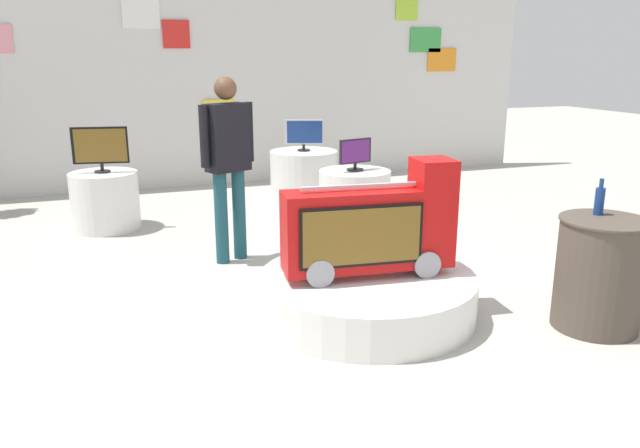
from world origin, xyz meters
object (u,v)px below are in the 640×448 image
display_pedestal_center_rear (355,198)px  shopper_browsing_rear (228,156)px  novelty_firetruck_tv (372,229)px  tv_on_center_rear (355,153)px  bottle_on_side_table (599,200)px  display_pedestal_left_rear (105,201)px  tv_on_right_rear (304,133)px  main_display_pedestal (367,294)px  display_pedestal_right_rear (304,174)px  tv_on_left_rear (100,147)px  side_table_round (600,273)px

display_pedestal_center_rear → shopper_browsing_rear: shopper_browsing_rear is taller
novelty_firetruck_tv → tv_on_center_rear: size_ratio=3.13×
bottle_on_side_table → display_pedestal_left_rear: bearing=130.4°
tv_on_right_rear → main_display_pedestal: bearing=-101.7°
display_pedestal_right_rear → shopper_browsing_rear: size_ratio=0.53×
tv_on_right_rear → shopper_browsing_rear: size_ratio=0.29×
tv_on_left_rear → tv_on_center_rear: tv_on_left_rear is taller
tv_on_left_rear → display_pedestal_right_rear: 2.70m
display_pedestal_right_rear → display_pedestal_left_rear: bearing=-164.1°
novelty_firetruck_tv → tv_on_left_rear: (-1.77, 3.13, 0.25)m
display_pedestal_right_rear → display_pedestal_center_rear: bearing=-87.1°
tv_on_right_rear → tv_on_left_rear: bearing=-164.1°
main_display_pedestal → shopper_browsing_rear: bearing=113.2°
tv_on_left_rear → shopper_browsing_rear: shopper_browsing_rear is taller
tv_on_right_rear → side_table_round: 4.66m
side_table_round → shopper_browsing_rear: (-2.10, 2.33, 0.58)m
display_pedestal_center_rear → display_pedestal_right_rear: same height
tv_on_center_rear → display_pedestal_right_rear: (-0.08, 1.56, -0.51)m
tv_on_left_rear → main_display_pedestal: bearing=-60.8°
main_display_pedestal → display_pedestal_center_rear: display_pedestal_center_rear is taller
bottle_on_side_table → display_pedestal_center_rear: bearing=101.4°
display_pedestal_right_rear → shopper_browsing_rear: shopper_browsing_rear is taller
display_pedestal_right_rear → tv_on_right_rear: tv_on_right_rear is taller
display_pedestal_left_rear → tv_on_center_rear: 2.79m
bottle_on_side_table → shopper_browsing_rear: (-2.14, 2.21, 0.09)m
main_display_pedestal → display_pedestal_left_rear: bearing=119.2°
display_pedestal_center_rear → tv_on_right_rear: 1.64m
display_pedestal_left_rear → bottle_on_side_table: size_ratio=2.84×
novelty_firetruck_tv → tv_on_right_rear: bearing=78.7°
tv_on_left_rear → bottle_on_side_table: tv_on_left_rear is taller
tv_on_left_rear → bottle_on_side_table: (3.20, -3.76, -0.02)m
display_pedestal_center_rear → side_table_round: bearing=-79.7°
display_pedestal_left_rear → novelty_firetruck_tv: bearing=-60.6°
display_pedestal_right_rear → side_table_round: side_table_round is taller
display_pedestal_center_rear → bottle_on_side_table: 3.05m
tv_on_left_rear → tv_on_right_rear: (2.54, 0.72, -0.05)m
main_display_pedestal → display_pedestal_center_rear: bearing=69.2°
main_display_pedestal → display_pedestal_right_rear: bearing=78.4°
novelty_firetruck_tv → tv_on_right_rear: 3.94m
display_pedestal_center_rear → tv_on_left_rear: bearing=162.5°
novelty_firetruck_tv → tv_on_left_rear: size_ratio=2.18×
display_pedestal_left_rear → shopper_browsing_rear: size_ratio=0.43×
display_pedestal_right_rear → tv_on_left_rear: bearing=-164.0°
tv_on_right_rear → shopper_browsing_rear: (-1.47, -2.27, 0.12)m
novelty_firetruck_tv → bottle_on_side_table: bearing=-23.5°
display_pedestal_center_rear → main_display_pedestal: bearing=-110.8°
bottle_on_side_table → tv_on_left_rear: bearing=130.5°
main_display_pedestal → display_pedestal_right_rear: 3.93m
display_pedestal_left_rear → display_pedestal_right_rear: size_ratio=0.81×
novelty_firetruck_tv → display_pedestal_center_rear: (0.85, 2.31, -0.34)m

